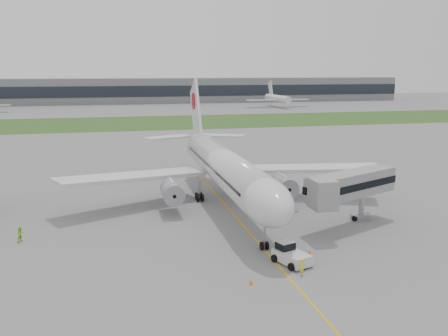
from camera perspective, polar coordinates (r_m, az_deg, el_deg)
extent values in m
plane|color=slate|center=(69.27, 0.84, -5.05)|extent=(600.00, 600.00, 0.00)
cube|color=#34551F|center=(186.21, -8.14, 5.18)|extent=(600.00, 50.00, 0.02)
cube|color=slate|center=(295.19, -10.12, 8.70)|extent=(320.00, 22.00, 14.00)
cube|color=#1F232C|center=(284.22, -9.99, 8.62)|extent=(320.00, 0.60, 6.00)
cylinder|color=silver|center=(71.71, 0.08, 0.13)|extent=(5.00, 38.00, 5.00)
ellipsoid|color=silver|center=(53.40, 4.88, -3.83)|extent=(5.00, 11.00, 5.00)
cube|color=black|center=(52.26, 5.23, -3.15)|extent=(3.20, 1.54, 1.14)
cone|color=silver|center=(92.84, -3.03, 3.18)|extent=(5.00, 10.53, 6.16)
cube|color=silver|center=(72.15, -10.39, -0.96)|extent=(22.13, 13.52, 1.70)
cube|color=silver|center=(77.73, 9.11, -0.04)|extent=(22.13, 13.52, 1.70)
cylinder|color=gray|center=(68.50, -5.97, -2.70)|extent=(2.70, 5.20, 2.70)
cylinder|color=gray|center=(72.16, 6.74, -1.99)|extent=(2.70, 5.20, 2.70)
cube|color=silver|center=(93.73, -3.22, 6.39)|extent=(0.45, 10.90, 12.76)
cylinder|color=#A80914|center=(94.56, -3.34, 7.65)|extent=(0.60, 3.20, 3.20)
cube|color=silver|center=(94.50, -6.29, 3.51)|extent=(9.54, 6.34, 0.35)
cube|color=silver|center=(96.19, -0.36, 3.72)|extent=(9.54, 6.34, 0.35)
cylinder|color=#98979D|center=(55.05, 4.65, -7.77)|extent=(0.24, 0.24, 3.10)
cylinder|color=black|center=(75.07, -2.83, -3.33)|extent=(1.40, 1.10, 1.10)
cylinder|color=black|center=(76.43, 1.90, -3.06)|extent=(1.40, 1.10, 1.10)
cube|color=silver|center=(51.82, 7.76, -10.07)|extent=(3.44, 4.49, 1.06)
cube|color=silver|center=(52.26, 7.02, -8.83)|extent=(1.98, 1.87, 0.88)
cube|color=black|center=(52.24, 7.02, -8.78)|extent=(2.04, 1.93, 0.75)
cylinder|color=black|center=(52.15, 5.78, -10.24)|extent=(0.56, 0.85, 0.80)
cylinder|color=black|center=(53.60, 7.79, -9.69)|extent=(0.56, 0.85, 0.80)
cylinder|color=black|center=(50.28, 7.71, -11.13)|extent=(0.56, 0.85, 0.80)
cylinder|color=black|center=(51.78, 9.74, -10.52)|extent=(0.56, 0.85, 0.80)
cube|color=gray|center=(64.38, 14.34, -1.81)|extent=(14.18, 8.80, 3.05)
cube|color=black|center=(64.38, 14.34, -1.81)|extent=(14.41, 8.97, 0.91)
cube|color=gray|center=(58.74, 11.19, -2.92)|extent=(2.64, 3.46, 3.46)
cylinder|color=#98979D|center=(67.86, 15.44, -4.12)|extent=(0.71, 0.71, 3.86)
cube|color=#98979D|center=(68.29, 15.37, -5.40)|extent=(2.81, 2.32, 0.71)
cylinder|color=black|center=(67.26, 14.70, -5.61)|extent=(0.58, 0.77, 0.71)
cylinder|color=black|center=(69.32, 16.03, -5.18)|extent=(0.58, 0.77, 0.71)
cone|color=orange|center=(46.99, 3.06, -12.86)|extent=(0.41, 0.41, 0.56)
cone|color=orange|center=(54.59, 9.77, -9.48)|extent=(0.42, 0.42, 0.57)
imported|color=yellow|center=(49.31, 8.86, -11.10)|extent=(0.71, 0.64, 1.64)
imported|color=#95E426|center=(62.05, -22.21, -6.99)|extent=(1.10, 1.13, 1.83)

